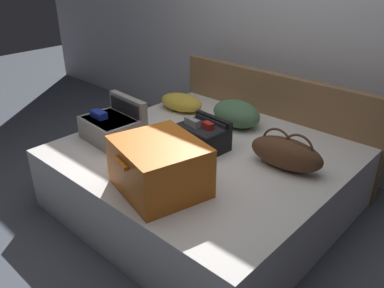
{
  "coord_description": "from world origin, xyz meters",
  "views": [
    {
      "loc": [
        1.68,
        -1.55,
        1.81
      ],
      "look_at": [
        0.0,
        0.27,
        0.59
      ],
      "focal_mm": 36.84,
      "sensor_mm": 36.0,
      "label": 1
    }
  ],
  "objects_px": {
    "duffel_bag": "(286,153)",
    "hard_case_small": "(202,136)",
    "pillow_center_head": "(236,114)",
    "bed": "(204,178)",
    "hard_case_large": "(159,166)",
    "hard_case_medium": "(113,126)",
    "pillow_near_headboard": "(181,102)"
  },
  "relations": [
    {
      "from": "hard_case_large",
      "to": "pillow_near_headboard",
      "type": "relative_size",
      "value": 1.46
    },
    {
      "from": "bed",
      "to": "pillow_center_head",
      "type": "xyz_separation_m",
      "value": [
        -0.11,
        0.53,
        0.35
      ]
    },
    {
      "from": "duffel_bag",
      "to": "pillow_center_head",
      "type": "relative_size",
      "value": 1.19
    },
    {
      "from": "hard_case_small",
      "to": "duffel_bag",
      "type": "bearing_deg",
      "value": 19.02
    },
    {
      "from": "hard_case_medium",
      "to": "hard_case_small",
      "type": "height_order",
      "value": "hard_case_medium"
    },
    {
      "from": "hard_case_small",
      "to": "pillow_center_head",
      "type": "xyz_separation_m",
      "value": [
        -0.07,
        0.51,
        0.0
      ]
    },
    {
      "from": "pillow_near_headboard",
      "to": "pillow_center_head",
      "type": "xyz_separation_m",
      "value": [
        0.58,
        0.07,
        0.03
      ]
    },
    {
      "from": "hard_case_large",
      "to": "hard_case_small",
      "type": "relative_size",
      "value": 1.69
    },
    {
      "from": "bed",
      "to": "hard_case_large",
      "type": "distance_m",
      "value": 0.72
    },
    {
      "from": "duffel_bag",
      "to": "bed",
      "type": "bearing_deg",
      "value": -163.07
    },
    {
      "from": "duffel_bag",
      "to": "hard_case_large",
      "type": "bearing_deg",
      "value": -119.67
    },
    {
      "from": "bed",
      "to": "hard_case_large",
      "type": "relative_size",
      "value": 3.08
    },
    {
      "from": "hard_case_medium",
      "to": "duffel_bag",
      "type": "height_order",
      "value": "hard_case_medium"
    },
    {
      "from": "duffel_bag",
      "to": "hard_case_small",
      "type": "bearing_deg",
      "value": -165.6
    },
    {
      "from": "bed",
      "to": "pillow_center_head",
      "type": "distance_m",
      "value": 0.64
    },
    {
      "from": "hard_case_medium",
      "to": "duffel_bag",
      "type": "distance_m",
      "value": 1.32
    },
    {
      "from": "bed",
      "to": "pillow_center_head",
      "type": "relative_size",
      "value": 4.34
    },
    {
      "from": "hard_case_large",
      "to": "pillow_center_head",
      "type": "distance_m",
      "value": 1.13
    },
    {
      "from": "hard_case_small",
      "to": "pillow_near_headboard",
      "type": "xyz_separation_m",
      "value": [
        -0.65,
        0.45,
        -0.02
      ]
    },
    {
      "from": "hard_case_medium",
      "to": "pillow_center_head",
      "type": "distance_m",
      "value": 1.01
    },
    {
      "from": "hard_case_large",
      "to": "duffel_bag",
      "type": "distance_m",
      "value": 0.86
    },
    {
      "from": "hard_case_large",
      "to": "duffel_bag",
      "type": "xyz_separation_m",
      "value": [
        0.43,
        0.75,
        -0.05
      ]
    },
    {
      "from": "bed",
      "to": "duffel_bag",
      "type": "bearing_deg",
      "value": 16.93
    },
    {
      "from": "hard_case_medium",
      "to": "duffel_bag",
      "type": "bearing_deg",
      "value": 26.29
    },
    {
      "from": "hard_case_large",
      "to": "hard_case_medium",
      "type": "relative_size",
      "value": 1.39
    },
    {
      "from": "hard_case_small",
      "to": "pillow_center_head",
      "type": "bearing_deg",
      "value": 102.93
    },
    {
      "from": "hard_case_large",
      "to": "pillow_center_head",
      "type": "height_order",
      "value": "hard_case_large"
    },
    {
      "from": "hard_case_small",
      "to": "pillow_center_head",
      "type": "distance_m",
      "value": 0.52
    },
    {
      "from": "duffel_bag",
      "to": "pillow_near_headboard",
      "type": "xyz_separation_m",
      "value": [
        -1.26,
        0.29,
        -0.04
      ]
    },
    {
      "from": "bed",
      "to": "hard_case_large",
      "type": "bearing_deg",
      "value": -76.08
    },
    {
      "from": "hard_case_medium",
      "to": "pillow_near_headboard",
      "type": "relative_size",
      "value": 1.05
    },
    {
      "from": "hard_case_small",
      "to": "duffel_bag",
      "type": "height_order",
      "value": "duffel_bag"
    }
  ]
}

